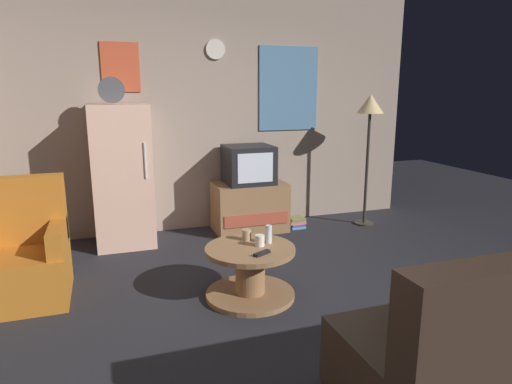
# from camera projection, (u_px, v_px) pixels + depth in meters

# --- Properties ---
(ground_plane) EXTENTS (12.00, 12.00, 0.00)m
(ground_plane) POSITION_uv_depth(u_px,v_px,m) (285.00, 317.00, 3.32)
(ground_plane) COLOR #232328
(wall_with_art) EXTENTS (5.20, 0.12, 2.80)m
(wall_with_art) POSITION_uv_depth(u_px,v_px,m) (208.00, 111.00, 5.26)
(wall_with_art) COLOR gray
(wall_with_art) RESTS_ON ground_plane
(fridge) EXTENTS (0.60, 0.62, 1.77)m
(fridge) POSITION_uv_depth(u_px,v_px,m) (122.00, 176.00, 4.74)
(fridge) COLOR beige
(fridge) RESTS_ON ground_plane
(tv_stand) EXTENTS (0.84, 0.53, 0.58)m
(tv_stand) POSITION_uv_depth(u_px,v_px,m) (249.00, 207.00, 5.31)
(tv_stand) COLOR #8E6642
(tv_stand) RESTS_ON ground_plane
(crt_tv) EXTENTS (0.54, 0.51, 0.44)m
(crt_tv) POSITION_uv_depth(u_px,v_px,m) (249.00, 165.00, 5.19)
(crt_tv) COLOR black
(crt_tv) RESTS_ON tv_stand
(standing_lamp) EXTENTS (0.32, 0.32, 1.59)m
(standing_lamp) POSITION_uv_depth(u_px,v_px,m) (370.00, 114.00, 5.32)
(standing_lamp) COLOR #332D28
(standing_lamp) RESTS_ON ground_plane
(coffee_table) EXTENTS (0.72, 0.72, 0.42)m
(coffee_table) POSITION_uv_depth(u_px,v_px,m) (250.00, 272.00, 3.60)
(coffee_table) COLOR #8E6642
(coffee_table) RESTS_ON ground_plane
(wine_glass) EXTENTS (0.05, 0.05, 0.15)m
(wine_glass) POSITION_uv_depth(u_px,v_px,m) (269.00, 234.00, 3.63)
(wine_glass) COLOR silver
(wine_glass) RESTS_ON coffee_table
(mug_ceramic_white) EXTENTS (0.08, 0.08, 0.09)m
(mug_ceramic_white) POSITION_uv_depth(u_px,v_px,m) (260.00, 240.00, 3.57)
(mug_ceramic_white) COLOR silver
(mug_ceramic_white) RESTS_ON coffee_table
(mug_ceramic_tan) EXTENTS (0.08, 0.08, 0.09)m
(mug_ceramic_tan) POSITION_uv_depth(u_px,v_px,m) (247.00, 235.00, 3.71)
(mug_ceramic_tan) COLOR tan
(mug_ceramic_tan) RESTS_ON coffee_table
(remote_control) EXTENTS (0.15, 0.11, 0.02)m
(remote_control) POSITION_uv_depth(u_px,v_px,m) (262.00, 253.00, 3.39)
(remote_control) COLOR black
(remote_control) RESTS_ON coffee_table
(armchair) EXTENTS (0.68, 0.68, 0.96)m
(armchair) POSITION_uv_depth(u_px,v_px,m) (22.00, 258.00, 3.56)
(armchair) COLOR #B2661E
(armchair) RESTS_ON ground_plane
(couch) EXTENTS (1.70, 0.80, 0.92)m
(couch) POSITION_uv_depth(u_px,v_px,m) (506.00, 347.00, 2.37)
(couch) COLOR #38281E
(couch) RESTS_ON ground_plane
(book_stack) EXTENTS (0.20, 0.16, 0.13)m
(book_stack) POSITION_uv_depth(u_px,v_px,m) (297.00, 223.00, 5.45)
(book_stack) COLOR #3FA9C4
(book_stack) RESTS_ON ground_plane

